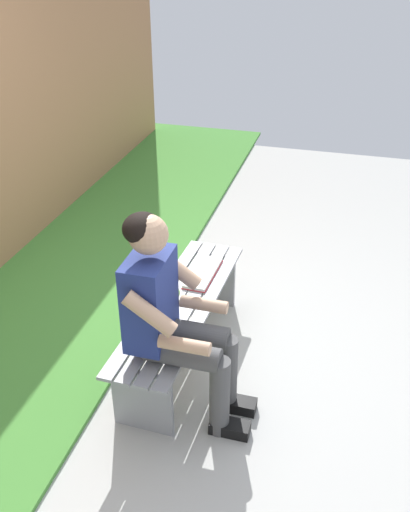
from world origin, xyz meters
TOP-DOWN VIEW (x-y plane):
  - bench_near at (0.00, 0.00)m, footprint 1.52×0.44m
  - person_seated at (0.45, 0.10)m, footprint 0.50×0.69m
  - apple at (-0.02, -0.06)m, footprint 0.09×0.09m
  - book_open at (-0.34, 0.04)m, footprint 0.42×0.17m

SIDE VIEW (x-z plane):
  - bench_near at x=0.00m, z-range 0.11..0.53m
  - book_open at x=-0.34m, z-range 0.42..0.45m
  - apple at x=-0.02m, z-range 0.42..0.51m
  - person_seated at x=0.45m, z-range 0.06..1.28m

